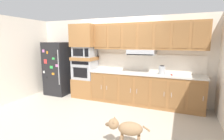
# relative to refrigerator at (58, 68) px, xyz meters

# --- Properties ---
(ground_plane) EXTENTS (9.60, 9.60, 0.00)m
(ground_plane) POSITION_rel_refrigerator_xyz_m (2.01, -0.68, -0.88)
(ground_plane) COLOR #B2A899
(back_kitchen_wall) EXTENTS (6.20, 0.12, 2.50)m
(back_kitchen_wall) POSITION_rel_refrigerator_xyz_m (2.01, 0.43, 0.37)
(back_kitchen_wall) COLOR silver
(back_kitchen_wall) RESTS_ON ground
(side_panel_left) EXTENTS (0.12, 7.10, 2.50)m
(side_panel_left) POSITION_rel_refrigerator_xyz_m (-0.79, -0.68, 0.37)
(side_panel_left) COLOR silver
(side_panel_left) RESTS_ON ground
(refrigerator) EXTENTS (0.76, 0.73, 1.76)m
(refrigerator) POSITION_rel_refrigerator_xyz_m (0.00, 0.00, 0.00)
(refrigerator) COLOR black
(refrigerator) RESTS_ON ground
(oven_base_cabinet) EXTENTS (0.74, 0.62, 0.60)m
(oven_base_cabinet) POSITION_rel_refrigerator_xyz_m (1.02, 0.07, -0.58)
(oven_base_cabinet) COLOR #996638
(oven_base_cabinet) RESTS_ON ground
(built_in_oven) EXTENTS (0.70, 0.62, 0.60)m
(built_in_oven) POSITION_rel_refrigerator_xyz_m (1.02, 0.07, 0.02)
(built_in_oven) COLOR #A8AAAF
(built_in_oven) RESTS_ON oven_base_cabinet
(appliance_mid_shelf) EXTENTS (0.74, 0.62, 0.10)m
(appliance_mid_shelf) POSITION_rel_refrigerator_xyz_m (1.02, 0.07, 0.37)
(appliance_mid_shelf) COLOR #996638
(appliance_mid_shelf) RESTS_ON built_in_oven
(microwave) EXTENTS (0.64, 0.54, 0.32)m
(microwave) POSITION_rel_refrigerator_xyz_m (1.02, 0.07, 0.58)
(microwave) COLOR #A8AAAF
(microwave) RESTS_ON appliance_mid_shelf
(appliance_upper_cabinet) EXTENTS (0.74, 0.62, 0.68)m
(appliance_upper_cabinet) POSITION_rel_refrigerator_xyz_m (1.02, 0.07, 1.08)
(appliance_upper_cabinet) COLOR #996638
(appliance_upper_cabinet) RESTS_ON microwave
(lower_cabinet_run) EXTENTS (3.10, 0.63, 0.88)m
(lower_cabinet_run) POSITION_rel_refrigerator_xyz_m (2.94, 0.07, -0.44)
(lower_cabinet_run) COLOR #996638
(lower_cabinet_run) RESTS_ON ground
(countertop_slab) EXTENTS (3.14, 0.64, 0.04)m
(countertop_slab) POSITION_rel_refrigerator_xyz_m (2.94, 0.07, 0.02)
(countertop_slab) COLOR beige
(countertop_slab) RESTS_ON lower_cabinet_run
(backsplash_panel) EXTENTS (3.14, 0.02, 0.50)m
(backsplash_panel) POSITION_rel_refrigerator_xyz_m (2.94, 0.36, 0.29)
(backsplash_panel) COLOR white
(backsplash_panel) RESTS_ON countertop_slab
(upper_cabinet_with_hood) EXTENTS (3.10, 0.48, 0.88)m
(upper_cabinet_with_hood) POSITION_rel_refrigerator_xyz_m (2.94, 0.19, 1.02)
(upper_cabinet_with_hood) COLOR #996638
(upper_cabinet_with_hood) RESTS_ON backsplash_panel
(screwdriver) EXTENTS (0.15, 0.14, 0.03)m
(screwdriver) POSITION_rel_refrigerator_xyz_m (3.67, -0.01, 0.05)
(screwdriver) COLOR red
(screwdriver) RESTS_ON countertop_slab
(electric_kettle) EXTENTS (0.17, 0.17, 0.24)m
(electric_kettle) POSITION_rel_refrigerator_xyz_m (3.41, 0.02, 0.15)
(electric_kettle) COLOR #A8AAAF
(electric_kettle) RESTS_ON countertop_slab
(dog) EXTENTS (0.75, 0.32, 0.52)m
(dog) POSITION_rel_refrigerator_xyz_m (3.10, -2.07, -0.54)
(dog) COLOR #997551
(dog) RESTS_ON ground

